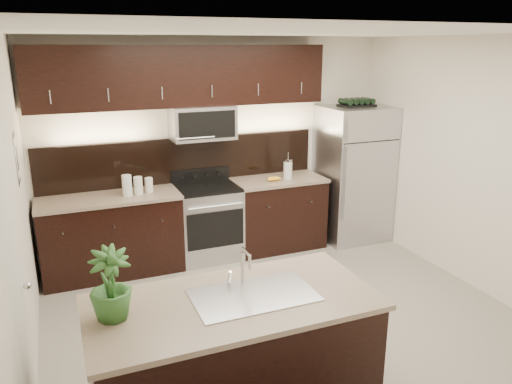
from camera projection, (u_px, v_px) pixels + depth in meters
ground at (283, 317)px, 4.95m from camera, size 4.50×4.50×0.00m
room_walls at (277, 151)px, 4.40m from camera, size 4.52×4.02×2.71m
counter_run at (192, 224)px, 6.15m from camera, size 3.51×0.65×0.94m
upper_fixtures at (186, 86)px, 5.82m from camera, size 3.49×0.40×1.66m
island at (234, 359)px, 3.51m from camera, size 1.96×0.96×0.94m
sink_faucet at (253, 293)px, 3.43m from camera, size 0.84×0.50×0.28m
refrigerator at (353, 174)px, 6.79m from camera, size 0.88×0.79×1.82m
wine_rack at (357, 103)px, 6.52m from camera, size 0.45×0.28×0.10m
plant at (110, 284)px, 3.08m from camera, size 0.30×0.30×0.47m
canisters at (135, 185)px, 5.72m from camera, size 0.36×0.16×0.24m
french_press at (288, 169)px, 6.40m from camera, size 0.12×0.12×0.33m
bananas at (270, 179)px, 6.31m from camera, size 0.18×0.14×0.05m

